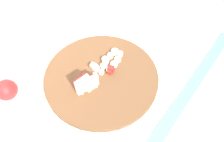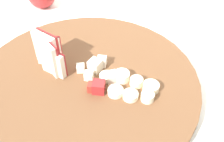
{
  "view_description": "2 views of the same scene",
  "coord_description": "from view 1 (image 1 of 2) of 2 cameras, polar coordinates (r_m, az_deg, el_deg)",
  "views": [
    {
      "loc": [
        -0.19,
        -0.33,
        1.48
      ],
      "look_at": [
        0.15,
        -0.05,
        0.91
      ],
      "focal_mm": 32.31,
      "sensor_mm": 36.0,
      "label": 1
    },
    {
      "loc": [
        0.32,
        -0.31,
        1.24
      ],
      "look_at": [
        0.16,
        0.01,
        0.9
      ],
      "focal_mm": 42.52,
      "sensor_mm": 36.0,
      "label": 2
    }
  ],
  "objects": [
    {
      "name": "apple_wedge_fan",
      "position": [
        0.67,
        -7.43,
        -3.59
      ],
      "size": [
        0.08,
        0.05,
        0.07
      ],
      "color": "#A32323",
      "rests_on": "cutting_board"
    },
    {
      "name": "banana_slice_rows",
      "position": [
        0.76,
        -0.13,
        3.32
      ],
      "size": [
        0.11,
        0.07,
        0.02
      ],
      "color": "beige",
      "rests_on": "cutting_board"
    },
    {
      "name": "apple_dice_pile",
      "position": [
        0.73,
        -2.9,
        0.71
      ],
      "size": [
        0.09,
        0.09,
        0.02
      ],
      "color": "#B22D23",
      "rests_on": "cutting_board"
    },
    {
      "name": "tiled_countertop",
      "position": [
        1.11,
        -7.47,
        -18.57
      ],
      "size": [
        1.29,
        0.65,
        0.89
      ],
      "color": "silver",
      "rests_on": "ground"
    },
    {
      "name": "cutting_board",
      "position": [
        0.74,
        -3.01,
        -1.55
      ],
      "size": [
        0.41,
        0.41,
        0.02
      ],
      "primitive_type": "cylinder",
      "color": "brown",
      "rests_on": "tiled_countertop"
    },
    {
      "name": "tile_backsplash",
      "position": [
        1.04,
        -22.94,
        -0.87
      ],
      "size": [
        2.4,
        0.04,
        1.42
      ],
      "primitive_type": "cube",
      "color": "silver",
      "rests_on": "ground"
    },
    {
      "name": "whole_apple",
      "position": [
        0.76,
        -27.72,
        -4.78
      ],
      "size": [
        0.07,
        0.07,
        0.07
      ],
      "primitive_type": "sphere",
      "color": "#A32323",
      "rests_on": "tiled_countertop"
    }
  ]
}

